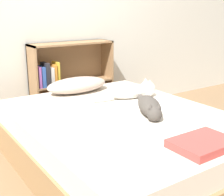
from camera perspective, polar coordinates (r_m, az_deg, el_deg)
ground_plane at (r=2.64m, az=1.84°, el=-12.17°), size 8.00×8.00×0.00m
wall_back at (r=3.54m, az=-11.82°, el=15.77°), size 8.00×0.06×2.50m
bed at (r=2.55m, az=1.89°, el=-7.82°), size 1.52×1.97×0.45m
pillow at (r=3.11m, az=-6.39°, el=2.38°), size 0.63×0.31×0.15m
cat_light at (r=2.90m, az=4.11°, el=1.31°), size 0.61×0.23×0.17m
cat_dark at (r=2.47m, az=6.87°, el=-1.56°), size 0.37×0.56×0.14m
bookshelf at (r=3.56m, az=-8.13°, el=3.19°), size 0.94×0.26×0.89m
blanket_fold at (r=1.97m, az=16.30°, el=-8.01°), size 0.38×0.28×0.05m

